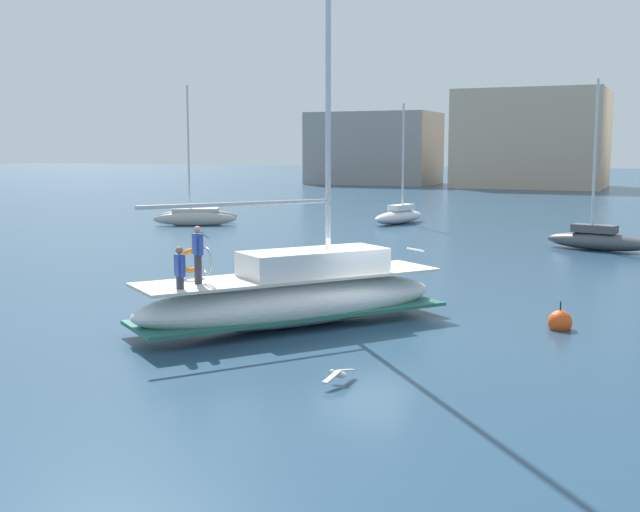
{
  "coord_description": "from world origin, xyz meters",
  "views": [
    {
      "loc": [
        8.11,
        -21.79,
        5.12
      ],
      "look_at": [
        -1.88,
        0.92,
        1.8
      ],
      "focal_mm": 45.24,
      "sensor_mm": 36.0,
      "label": 1
    }
  ],
  "objects_px": {
    "mooring_buoy": "(560,322)",
    "main_sailboat": "(295,294)",
    "moored_cutter_left": "(599,239)",
    "moored_sloop_far": "(399,215)",
    "moored_catamaran": "(196,215)",
    "seagull": "(339,374)"
  },
  "relations": [
    {
      "from": "mooring_buoy",
      "to": "main_sailboat",
      "type": "bearing_deg",
      "value": -160.26
    },
    {
      "from": "main_sailboat",
      "to": "moored_cutter_left",
      "type": "height_order",
      "value": "main_sailboat"
    },
    {
      "from": "moored_sloop_far",
      "to": "moored_cutter_left",
      "type": "relative_size",
      "value": 0.95
    },
    {
      "from": "moored_sloop_far",
      "to": "moored_catamaran",
      "type": "bearing_deg",
      "value": -154.28
    },
    {
      "from": "moored_catamaran",
      "to": "mooring_buoy",
      "type": "xyz_separation_m",
      "value": [
        26.92,
        -23.23,
        -0.45
      ]
    },
    {
      "from": "seagull",
      "to": "mooring_buoy",
      "type": "distance_m",
      "value": 8.38
    },
    {
      "from": "main_sailboat",
      "to": "seagull",
      "type": "height_order",
      "value": "main_sailboat"
    },
    {
      "from": "moored_sloop_far",
      "to": "moored_cutter_left",
      "type": "xyz_separation_m",
      "value": [
        13.81,
        -9.85,
        0.0
      ]
    },
    {
      "from": "moored_catamaran",
      "to": "seagull",
      "type": "relative_size",
      "value": 7.52
    },
    {
      "from": "moored_sloop_far",
      "to": "seagull",
      "type": "bearing_deg",
      "value": -73.81
    },
    {
      "from": "moored_sloop_far",
      "to": "main_sailboat",
      "type": "bearing_deg",
      "value": -77.17
    },
    {
      "from": "main_sailboat",
      "to": "moored_catamaran",
      "type": "distance_m",
      "value": 32.5
    },
    {
      "from": "main_sailboat",
      "to": "moored_catamaran",
      "type": "height_order",
      "value": "main_sailboat"
    },
    {
      "from": "moored_catamaran",
      "to": "moored_cutter_left",
      "type": "xyz_separation_m",
      "value": [
        26.32,
        -3.82,
        -0.06
      ]
    },
    {
      "from": "mooring_buoy",
      "to": "moored_sloop_far",
      "type": "bearing_deg",
      "value": 116.22
    },
    {
      "from": "main_sailboat",
      "to": "mooring_buoy",
      "type": "xyz_separation_m",
      "value": [
        7.16,
        2.57,
        -0.71
      ]
    },
    {
      "from": "moored_cutter_left",
      "to": "mooring_buoy",
      "type": "relative_size",
      "value": 9.06
    },
    {
      "from": "moored_catamaran",
      "to": "mooring_buoy",
      "type": "relative_size",
      "value": 9.85
    },
    {
      "from": "moored_cutter_left",
      "to": "mooring_buoy",
      "type": "height_order",
      "value": "moored_cutter_left"
    },
    {
      "from": "main_sailboat",
      "to": "moored_cutter_left",
      "type": "distance_m",
      "value": 22.93
    },
    {
      "from": "moored_catamaran",
      "to": "moored_cutter_left",
      "type": "distance_m",
      "value": 26.6
    },
    {
      "from": "main_sailboat",
      "to": "moored_sloop_far",
      "type": "relative_size",
      "value": 1.77
    }
  ]
}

